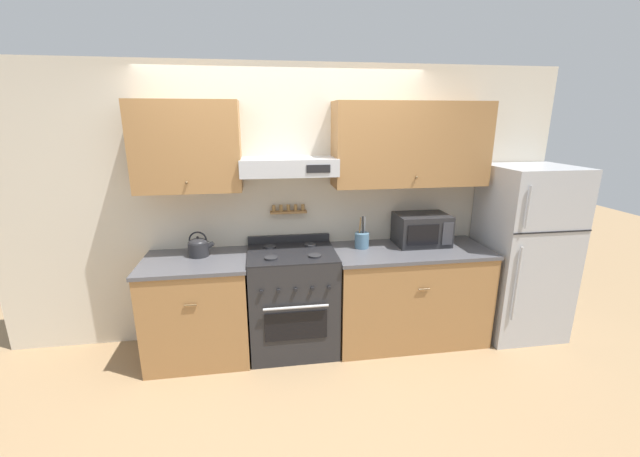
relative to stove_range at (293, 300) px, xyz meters
The scene contains 9 objects.
ground_plane 0.59m from the stove_range, 90.00° to the right, with size 16.00×16.00×0.00m, color #937551.
wall_back 1.05m from the stove_range, 66.92° to the left, with size 5.20×0.46×2.55m.
counter_left 0.84m from the stove_range, behind, with size 0.89×0.69×0.91m.
counter_right 1.11m from the stove_range, ahead, with size 1.44×0.69×0.91m.
stove_range is the anchor object (origin of this frame).
refrigerator 2.27m from the stove_range, ahead, with size 0.75×0.71×1.66m.
tea_kettle 0.97m from the stove_range, behind, with size 0.23×0.18×0.22m.
microwave 1.39m from the stove_range, ahead, with size 0.49×0.36×0.29m.
utensil_crock 0.85m from the stove_range, ahead, with size 0.13×0.13×0.30m.
Camera 1 is at (-0.25, -2.92, 2.08)m, focal length 22.00 mm.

